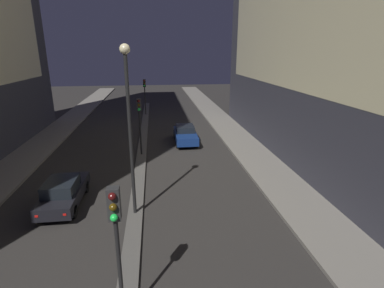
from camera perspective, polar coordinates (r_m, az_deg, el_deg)
name	(u,v)px	position (r m, az deg, el deg)	size (l,w,h in m)	color
median_strip	(143,143)	(25.88, -9.35, 0.18)	(0.71, 39.95, 0.14)	#56544F
traffic_light_near	(116,227)	(8.37, -14.32, -15.01)	(0.32, 0.42, 4.20)	black
traffic_light_mid	(139,114)	(22.10, -10.00, 5.67)	(0.32, 0.42, 4.20)	black
traffic_light_far	(145,89)	(36.77, -9.02, 10.36)	(0.32, 0.42, 4.20)	black
street_lamp	(129,112)	(13.39, -11.94, 5.89)	(0.44, 0.44, 7.78)	black
car_left_lane	(64,192)	(16.75, -23.26, -8.42)	(1.71, 4.38, 1.49)	black
car_right_lane	(185,134)	(25.68, -1.29, 1.85)	(1.76, 4.35, 1.45)	navy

